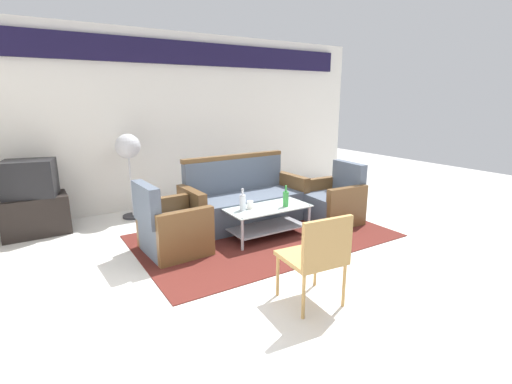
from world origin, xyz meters
TOP-DOWN VIEW (x-y plane):
  - ground_plane at (0.00, 0.00)m, footprint 14.00×14.00m
  - wall_back at (0.00, 3.05)m, footprint 6.52×0.19m
  - rug at (-0.10, 0.85)m, footprint 3.23×2.01m
  - couch at (-0.04, 1.46)m, footprint 1.82×0.78m
  - armchair_left at (-1.30, 1.00)m, footprint 0.73×0.79m
  - armchair_right at (1.11, 0.83)m, footprint 0.74×0.80m
  - coffee_table at (-0.07, 0.85)m, footprint 1.10×0.60m
  - bottle_green at (0.14, 0.71)m, footprint 0.07×0.07m
  - bottle_clear at (-0.41, 0.86)m, footprint 0.08×0.08m
  - cup at (-0.30, 0.87)m, footprint 0.08×0.08m
  - tv_stand at (-2.62, 2.55)m, footprint 0.80×0.50m
  - television at (-2.62, 2.55)m, footprint 0.69×0.57m
  - pedestal_fan at (-1.34, 2.60)m, footprint 0.36×0.36m
  - wicker_chair at (-0.64, -0.79)m, footprint 0.52×0.52m

SIDE VIEW (x-z plane):
  - ground_plane at x=0.00m, z-range 0.00..0.00m
  - rug at x=-0.10m, z-range 0.00..0.01m
  - tv_stand at x=-2.62m, z-range 0.00..0.52m
  - coffee_table at x=-0.07m, z-range 0.07..0.47m
  - armchair_left at x=-1.30m, z-range -0.14..0.71m
  - armchair_right at x=1.11m, z-range -0.14..0.71m
  - couch at x=-0.04m, z-range -0.16..0.80m
  - cup at x=-0.30m, z-range 0.41..0.51m
  - wicker_chair at x=-0.64m, z-range 0.07..0.91m
  - bottle_clear at x=-0.41m, z-range 0.38..0.65m
  - bottle_green at x=0.14m, z-range 0.38..0.65m
  - television at x=-2.62m, z-range 0.52..1.00m
  - pedestal_fan at x=-1.34m, z-range 0.38..1.65m
  - wall_back at x=0.00m, z-range 0.08..2.88m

